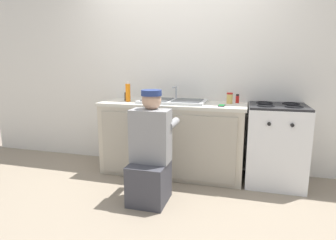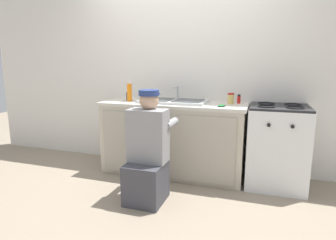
% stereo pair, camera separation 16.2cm
% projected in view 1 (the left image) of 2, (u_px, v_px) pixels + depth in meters
% --- Properties ---
extents(ground_plane, '(12.00, 12.00, 0.00)m').
position_uv_depth(ground_plane, '(166.00, 181.00, 3.29)').
color(ground_plane, gray).
extents(back_wall, '(6.00, 0.10, 2.50)m').
position_uv_depth(back_wall, '(179.00, 72.00, 3.67)').
color(back_wall, silver).
rests_on(back_wall, ground_plane).
extents(counter_cabinet, '(1.72, 0.62, 0.85)m').
position_uv_depth(counter_cabinet, '(172.00, 140.00, 3.49)').
color(counter_cabinet, beige).
rests_on(counter_cabinet, ground_plane).
extents(countertop, '(1.76, 0.62, 0.04)m').
position_uv_depth(countertop, '(172.00, 104.00, 3.41)').
color(countertop, beige).
rests_on(countertop, counter_cabinet).
extents(sink_double_basin, '(0.80, 0.44, 0.19)m').
position_uv_depth(sink_double_basin, '(172.00, 101.00, 3.40)').
color(sink_double_basin, silver).
rests_on(sink_double_basin, countertop).
extents(stove_range, '(0.62, 0.62, 0.92)m').
position_uv_depth(stove_range, '(276.00, 144.00, 3.17)').
color(stove_range, white).
rests_on(stove_range, ground_plane).
extents(plumber_person, '(0.42, 0.61, 1.10)m').
position_uv_depth(plumber_person, '(150.00, 156.00, 2.76)').
color(plumber_person, '#3F3F47').
rests_on(plumber_person, ground_plane).
extents(condiment_jar, '(0.07, 0.07, 0.13)m').
position_uv_depth(condiment_jar, '(230.00, 98.00, 3.31)').
color(condiment_jar, '#DBB760').
rests_on(condiment_jar, countertop).
extents(spice_bottle_red, '(0.04, 0.04, 0.10)m').
position_uv_depth(spice_bottle_red, '(237.00, 99.00, 3.37)').
color(spice_bottle_red, red).
rests_on(spice_bottle_red, countertop).
extents(cell_phone, '(0.07, 0.14, 0.01)m').
position_uv_depth(cell_phone, '(222.00, 105.00, 3.13)').
color(cell_phone, black).
rests_on(cell_phone, countertop).
extents(soap_bottle_orange, '(0.06, 0.06, 0.25)m').
position_uv_depth(soap_bottle_orange, '(128.00, 92.00, 3.48)').
color(soap_bottle_orange, orange).
rests_on(soap_bottle_orange, countertop).
extents(spice_bottle_pepper, '(0.04, 0.04, 0.10)m').
position_uv_depth(spice_bottle_pepper, '(126.00, 97.00, 3.58)').
color(spice_bottle_pepper, '#513823').
rests_on(spice_bottle_pepper, countertop).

